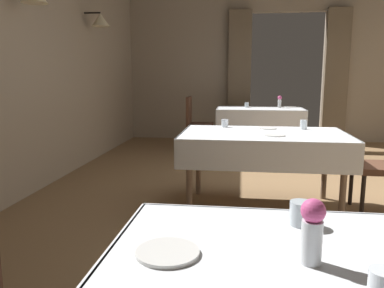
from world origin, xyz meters
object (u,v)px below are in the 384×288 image
(plate_far_c, at_px, (290,107))
(flower_vase_near, at_px, (312,229))
(flower_vase_far, at_px, (280,101))
(dining_table_far, at_px, (260,113))
(dining_table_mid, at_px, (263,142))
(glass_near_d, at_px, (301,213))
(plate_mid_d, at_px, (275,135))
(glass_mid_a, at_px, (304,125))
(chair_far_left, at_px, (195,121))
(plate_near_c, at_px, (167,252))
(glass_far_b, at_px, (247,105))
(glass_mid_c, at_px, (225,123))
(plate_mid_b, at_px, (268,128))

(plate_far_c, bearing_deg, flower_vase_near, -96.15)
(flower_vase_far, bearing_deg, dining_table_far, -165.49)
(dining_table_mid, bearing_deg, glass_near_d, -89.79)
(plate_mid_d, xyz_separation_m, flower_vase_far, (0.34, 3.21, 0.11))
(glass_mid_a, bearing_deg, chair_far_left, 118.13)
(flower_vase_near, bearing_deg, plate_near_c, 179.58)
(dining_table_mid, distance_m, plate_near_c, 2.65)
(dining_table_mid, distance_m, flower_vase_far, 3.06)
(chair_far_left, bearing_deg, glass_far_b, 4.85)
(dining_table_mid, xyz_separation_m, flower_vase_far, (0.43, 3.02, 0.20))
(flower_vase_near, xyz_separation_m, glass_mid_c, (-0.38, 2.98, -0.06))
(dining_table_far, bearing_deg, plate_mid_b, -90.90)
(glass_far_b, bearing_deg, plate_far_c, 13.83)
(plate_mid_b, xyz_separation_m, glass_mid_c, (-0.44, 0.06, 0.04))
(flower_vase_far, bearing_deg, glass_near_d, -94.51)
(glass_mid_a, distance_m, glass_far_b, 2.80)
(dining_table_far, height_order, plate_near_c, plate_near_c)
(chair_far_left, xyz_separation_m, plate_mid_d, (1.10, -3.14, 0.24))
(plate_mid_b, xyz_separation_m, flower_vase_far, (0.37, 2.73, 0.11))
(plate_mid_d, distance_m, glass_far_b, 3.22)
(plate_near_c, height_order, plate_mid_d, same)
(chair_far_left, bearing_deg, plate_near_c, -84.00)
(plate_far_c, bearing_deg, flower_vase_far, -135.67)
(flower_vase_near, height_order, plate_far_c, flower_vase_near)
(plate_near_c, bearing_deg, dining_table_far, 84.61)
(flower_vase_near, bearing_deg, glass_mid_a, 81.77)
(glass_near_d, distance_m, flower_vase_far, 5.37)
(plate_near_c, distance_m, glass_near_d, 0.52)
(glass_mid_a, xyz_separation_m, glass_mid_c, (-0.80, 0.07, -0.01))
(dining_table_mid, height_order, glass_far_b, glass_far_b)
(plate_near_c, relative_size, glass_far_b, 2.25)
(dining_table_mid, distance_m, plate_mid_d, 0.23)
(dining_table_mid, xyz_separation_m, flower_vase_near, (-0.01, -2.62, 0.19))
(dining_table_mid, bearing_deg, plate_mid_b, 79.11)
(plate_mid_d, distance_m, plate_far_c, 3.44)
(glass_far_b, bearing_deg, dining_table_far, -21.88)
(glass_mid_c, distance_m, glass_far_b, 2.68)
(glass_mid_a, distance_m, glass_mid_c, 0.80)
(plate_far_c, bearing_deg, glass_far_b, -166.17)
(glass_mid_a, height_order, glass_far_b, glass_mid_a)
(flower_vase_far, xyz_separation_m, glass_far_b, (-0.56, 0.00, -0.07))
(dining_table_mid, distance_m, glass_far_b, 3.03)
(glass_near_d, xyz_separation_m, glass_mid_c, (-0.39, 2.68, -0.00))
(chair_far_left, xyz_separation_m, plate_far_c, (1.63, 0.26, 0.24))
(chair_far_left, relative_size, glass_far_b, 10.66)
(flower_vase_near, height_order, plate_mid_d, flower_vase_near)
(chair_far_left, relative_size, plate_near_c, 4.73)
(glass_far_b, bearing_deg, flower_vase_near, -88.78)
(flower_vase_far, bearing_deg, plate_mid_d, -96.07)
(dining_table_far, relative_size, plate_mid_d, 7.48)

